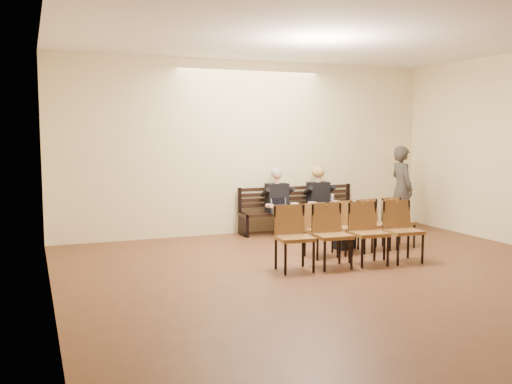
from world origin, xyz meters
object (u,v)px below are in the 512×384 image
at_px(seated_man, 279,202).
at_px(laptop, 281,208).
at_px(water_bottle, 332,206).
at_px(bench, 300,221).
at_px(seated_woman, 320,201).
at_px(bag, 344,241).
at_px(passerby, 402,182).
at_px(chair_row_front, 362,226).
at_px(chair_row_back, 351,235).

relative_size(seated_man, laptop, 4.14).
relative_size(laptop, water_bottle, 1.41).
distance_m(bench, seated_woman, 0.59).
height_order(bench, water_bottle, water_bottle).
distance_m(bag, passerby, 2.61).
xyz_separation_m(laptop, water_bottle, (1.09, -0.13, -0.00)).
height_order(water_bottle, passerby, passerby).
xyz_separation_m(seated_woman, water_bottle, (0.12, -0.30, -0.07)).
distance_m(seated_man, laptop, 0.20).
bearing_deg(laptop, chair_row_front, -82.69).
relative_size(bench, water_bottle, 11.46).
bearing_deg(bag, laptop, 108.90).
bearing_deg(chair_row_back, bag, 66.87).
relative_size(seated_woman, bag, 3.58).
distance_m(bench, chair_row_back, 3.11).
xyz_separation_m(seated_man, passerby, (2.61, -0.48, 0.36)).
relative_size(seated_man, passerby, 0.65).
bearing_deg(water_bottle, laptop, 173.24).
distance_m(passerby, chair_row_back, 3.68).
height_order(water_bottle, chair_row_front, chair_row_front).
distance_m(bench, passerby, 2.30).
height_order(laptop, water_bottle, laptop).
bearing_deg(chair_row_front, seated_man, 99.80).
xyz_separation_m(bench, bag, (-0.03, -1.85, -0.09)).
distance_m(seated_woman, passerby, 1.78).
distance_m(chair_row_front, chair_row_back, 1.12).
xyz_separation_m(bench, seated_man, (-0.54, -0.12, 0.44)).
bearing_deg(passerby, seated_man, 84.24).
bearing_deg(seated_man, laptop, -99.32).
bearing_deg(chair_row_front, bench, 85.26).
bearing_deg(laptop, seated_woman, -2.16).
distance_m(seated_man, seated_woman, 0.95).
xyz_separation_m(bench, water_bottle, (0.52, -0.42, 0.34)).
height_order(seated_man, bag, seated_man).
relative_size(seated_woman, chair_row_front, 0.59).
height_order(bench, chair_row_front, chair_row_front).
xyz_separation_m(seated_woman, bag, (-0.44, -1.73, -0.51)).
distance_m(passerby, chair_row_front, 2.60).
relative_size(laptop, passerby, 0.16).
relative_size(passerby, chair_row_back, 0.86).
height_order(seated_man, seated_woman, seated_man).
distance_m(bench, seated_man, 0.70).
xyz_separation_m(seated_man, chair_row_front, (0.64, -2.07, -0.21)).
bearing_deg(water_bottle, passerby, -6.61).
relative_size(bench, seated_woman, 2.04).
distance_m(seated_woman, chair_row_front, 2.10).
xyz_separation_m(seated_man, water_bottle, (1.06, -0.30, -0.10)).
height_order(bag, chair_row_back, chair_row_back).
height_order(chair_row_front, chair_row_back, chair_row_back).
bearing_deg(chair_row_front, passerby, 31.47).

